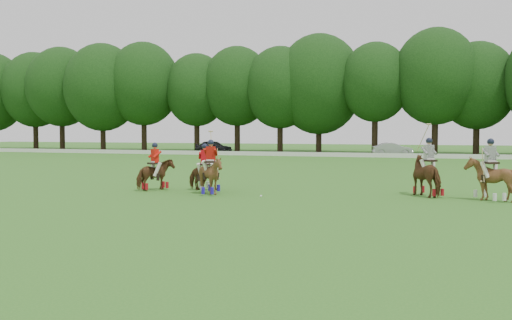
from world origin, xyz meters
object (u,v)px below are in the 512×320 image
(car_left, at_px, (214,147))
(polo_red_a, at_px, (155,173))
(polo_red_b, at_px, (205,174))
(polo_red_c, at_px, (211,175))
(polo_ball, at_px, (261,196))
(polo_stripe_a, at_px, (429,175))
(polo_stripe_b, at_px, (490,178))
(car_mid, at_px, (393,149))

(car_left, height_order, polo_red_a, polo_red_a)
(car_left, height_order, polo_red_b, polo_red_b)
(polo_red_a, xyz_separation_m, polo_red_c, (3.02, -0.73, 0.07))
(polo_red_a, relative_size, polo_ball, 23.72)
(polo_ball, bearing_deg, polo_stripe_a, 21.21)
(polo_red_b, relative_size, polo_red_c, 1.15)
(polo_red_a, relative_size, polo_red_b, 0.81)
(polo_stripe_b, relative_size, polo_ball, 26.38)
(polo_stripe_b, xyz_separation_m, polo_ball, (-8.64, -1.63, -0.82))
(polo_ball, bearing_deg, polo_red_b, 153.02)
(polo_red_a, xyz_separation_m, polo_red_b, (2.14, 0.65, -0.03))
(polo_red_b, distance_m, polo_ball, 3.61)
(polo_red_a, bearing_deg, polo_ball, -10.28)
(polo_red_a, height_order, polo_stripe_a, polo_stripe_a)
(polo_red_b, relative_size, polo_ball, 29.26)
(polo_red_c, height_order, polo_ball, polo_red_c)
(polo_ball, bearing_deg, polo_red_a, 169.72)
(polo_red_a, bearing_deg, car_mid, 79.97)
(polo_stripe_b, bearing_deg, car_left, 125.66)
(polo_red_a, relative_size, polo_stripe_a, 0.73)
(polo_red_b, bearing_deg, polo_stripe_a, 5.19)
(car_left, bearing_deg, car_mid, -80.82)
(polo_red_b, distance_m, polo_stripe_b, 11.80)
(car_mid, distance_m, polo_red_a, 39.65)
(polo_stripe_b, bearing_deg, polo_red_a, -177.27)
(polo_red_b, height_order, polo_stripe_b, polo_red_b)
(polo_red_a, distance_m, polo_red_b, 2.24)
(polo_red_c, bearing_deg, car_left, 112.68)
(car_mid, bearing_deg, car_left, 76.13)
(polo_red_c, bearing_deg, polo_red_b, 122.63)
(car_mid, height_order, polo_stripe_b, polo_stripe_b)
(polo_red_b, bearing_deg, car_mid, 82.93)
(polo_stripe_a, bearing_deg, polo_red_b, -174.81)
(car_mid, bearing_deg, polo_red_c, 160.55)
(car_left, distance_m, polo_stripe_a, 45.25)
(car_left, xyz_separation_m, polo_stripe_a, (25.27, -37.53, 0.12))
(polo_red_a, distance_m, polo_red_c, 3.11)
(car_mid, relative_size, polo_red_b, 1.58)
(polo_red_c, distance_m, polo_stripe_b, 11.01)
(polo_red_c, relative_size, polo_stripe_a, 0.79)
(polo_ball, bearing_deg, car_mid, 87.70)
(polo_stripe_a, bearing_deg, polo_stripe_b, -20.55)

